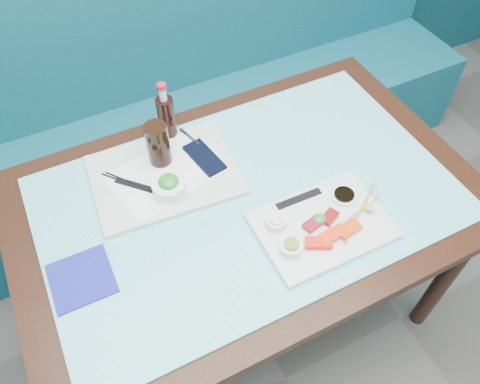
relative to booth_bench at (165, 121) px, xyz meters
name	(u,v)px	position (x,y,z in m)	size (l,w,h in m)	color
booth_bench	(165,121)	(0.00, 0.00, 0.00)	(3.00, 0.56, 1.17)	#0F5362
dining_table	(248,214)	(0.00, -0.84, 0.29)	(1.40, 0.90, 0.75)	black
glass_top	(248,197)	(0.00, -0.84, 0.38)	(1.22, 0.76, 0.01)	#6AD0D5
sashimi_plate	(322,225)	(0.14, -1.03, 0.39)	(0.37, 0.26, 0.02)	silver
salmon_left	(318,243)	(0.09, -1.09, 0.41)	(0.07, 0.04, 0.02)	red
salmon_mid	(333,235)	(0.14, -1.08, 0.41)	(0.07, 0.04, 0.02)	#F73509
salmon_right	(349,230)	(0.19, -1.09, 0.41)	(0.07, 0.03, 0.02)	#E54409
tuna_left	(313,224)	(0.11, -1.03, 0.41)	(0.05, 0.03, 0.02)	maroon
tuna_right	(329,217)	(0.16, -1.03, 0.41)	(0.05, 0.03, 0.02)	maroon
seaweed_garnish	(320,219)	(0.13, -1.02, 0.41)	(0.04, 0.04, 0.02)	#219123
ramekin_wasabi	(291,247)	(0.01, -1.07, 0.42)	(0.06, 0.06, 0.03)	white
wasabi_fill	(292,244)	(0.01, -1.07, 0.43)	(0.04, 0.04, 0.01)	olive
ramekin_ginger	(276,222)	(0.02, -0.98, 0.41)	(0.06, 0.06, 0.02)	white
ginger_fill	(277,219)	(0.02, -0.98, 0.43)	(0.04, 0.04, 0.01)	#FFE4D1
soy_dish	(344,196)	(0.24, -0.98, 0.41)	(0.07, 0.07, 0.01)	white
soy_fill	(344,194)	(0.24, -0.98, 0.42)	(0.06, 0.06, 0.01)	black
lemon_wedge	(372,209)	(0.28, -1.06, 0.42)	(0.04, 0.04, 0.03)	#E3EA6F
chopstick_sleeve	(299,199)	(0.12, -0.93, 0.40)	(0.15, 0.02, 0.00)	black
wooden_chopstick_a	(358,212)	(0.25, -1.05, 0.41)	(0.01, 0.01, 0.20)	#AD8451
wooden_chopstick_b	(361,211)	(0.26, -1.05, 0.41)	(0.01, 0.01, 0.25)	tan
serving_tray	(165,175)	(-0.20, -0.65, 0.39)	(0.44, 0.33, 0.02)	silver
paper_placemat	(164,173)	(-0.20, -0.65, 0.40)	(0.32, 0.22, 0.00)	white
seaweed_bowl	(169,187)	(-0.21, -0.73, 0.42)	(0.10, 0.10, 0.04)	white
seaweed_salad	(168,181)	(-0.21, -0.73, 0.44)	(0.06, 0.06, 0.03)	#27841E
cola_glass	(158,144)	(-0.19, -0.60, 0.47)	(0.07, 0.07, 0.15)	black
navy_pouch	(204,157)	(-0.06, -0.65, 0.41)	(0.07, 0.16, 0.01)	black
fork	(190,137)	(-0.07, -0.55, 0.41)	(0.01, 0.01, 0.10)	silver
black_chopstick_a	(135,186)	(-0.30, -0.66, 0.40)	(0.01, 0.01, 0.23)	black
black_chopstick_b	(137,185)	(-0.29, -0.66, 0.40)	(0.01, 0.01, 0.23)	black
tray_sleeve	(136,186)	(-0.29, -0.66, 0.40)	(0.02, 0.14, 0.00)	black
cola_bottle_body	(167,119)	(-0.12, -0.50, 0.46)	(0.06, 0.06, 0.16)	black
cola_bottle_neck	(163,94)	(-0.12, -0.50, 0.57)	(0.02, 0.02, 0.05)	silver
cola_bottle_cap	(162,86)	(-0.12, -0.50, 0.60)	(0.03, 0.03, 0.01)	red
blue_napkin	(82,278)	(-0.52, -0.89, 0.39)	(0.16, 0.16, 0.01)	navy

